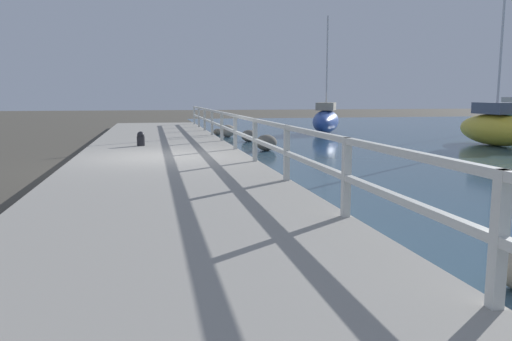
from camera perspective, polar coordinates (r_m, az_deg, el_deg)
The scene contains 10 objects.
ground_plane at distance 13.54m, azimuth -10.55°, elevation 0.37°, with size 120.00×120.00×0.00m, color #4C473D.
dock_walkway at distance 13.52m, azimuth -10.57°, elevation 0.99°, with size 4.60×36.00×0.29m.
railing at distance 13.66m, azimuth -1.38°, elevation 4.82°, with size 0.10×32.50×1.05m.
boulder_far_strip at distance 23.55m, azimuth -3.27°, elevation 4.55°, with size 0.76×0.68×0.57m.
boulder_upstream at distance 21.01m, azimuth -0.81°, elevation 3.99°, with size 0.65×0.59×0.49m.
boulder_water_edge at distance 24.68m, azimuth -4.39°, elevation 4.43°, with size 0.43×0.39×0.32m.
boulder_downstream at distance 17.44m, azimuth 1.19°, elevation 3.20°, with size 0.74×0.67×0.56m.
mooring_bollard at distance 16.57m, azimuth -13.03°, elevation 3.55°, with size 0.25×0.25×0.47m.
sailboat_blue at distance 26.52m, azimuth 7.99°, elevation 5.76°, with size 3.23×5.02×5.95m.
sailboat_yellow at distance 21.34m, azimuth 25.71°, elevation 4.47°, with size 1.59×4.19×5.92m.
Camera 1 is at (-0.27, -13.41, 1.85)m, focal length 35.00 mm.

